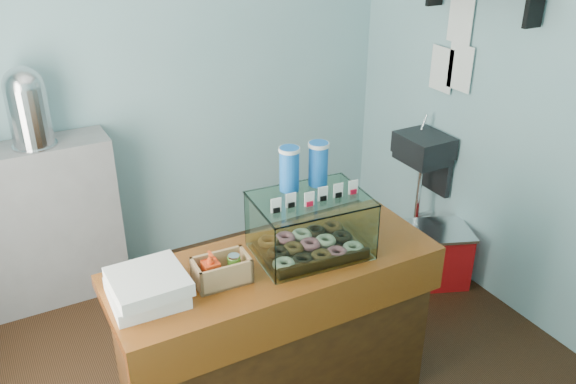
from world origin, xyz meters
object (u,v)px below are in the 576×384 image
coffee_urn (27,105)px  display_case (309,219)px  counter (276,334)px  red_cooler (433,255)px

coffee_urn → display_case: bearing=-56.1°
counter → red_cooler: counter is taller
display_case → coffee_urn: 1.86m
counter → coffee_urn: size_ratio=3.28×
coffee_urn → red_cooler: (2.32, -1.06, -1.15)m
counter → display_case: bearing=8.2°
display_case → coffee_urn: (-1.03, 1.53, 0.29)m
coffee_urn → red_cooler: size_ratio=0.86×
counter → red_cooler: size_ratio=2.82×
display_case → red_cooler: (1.29, 0.46, -0.86)m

